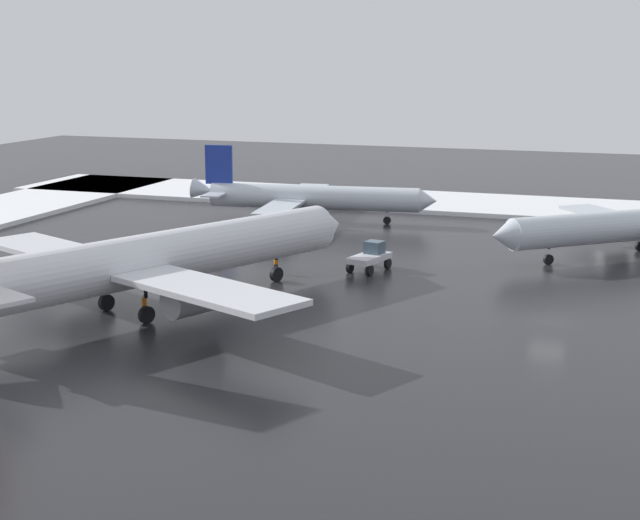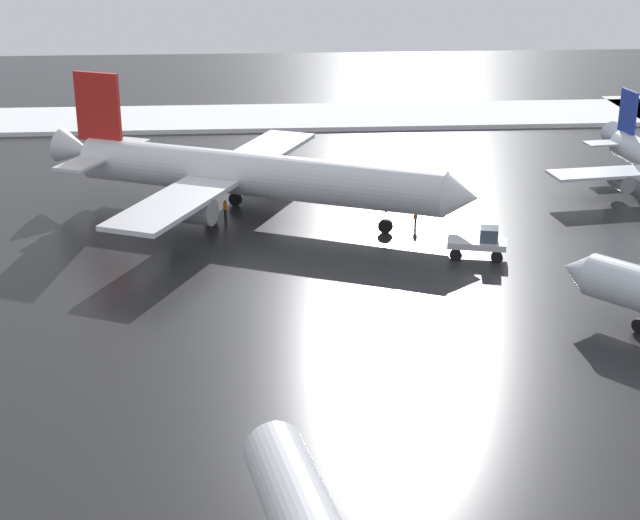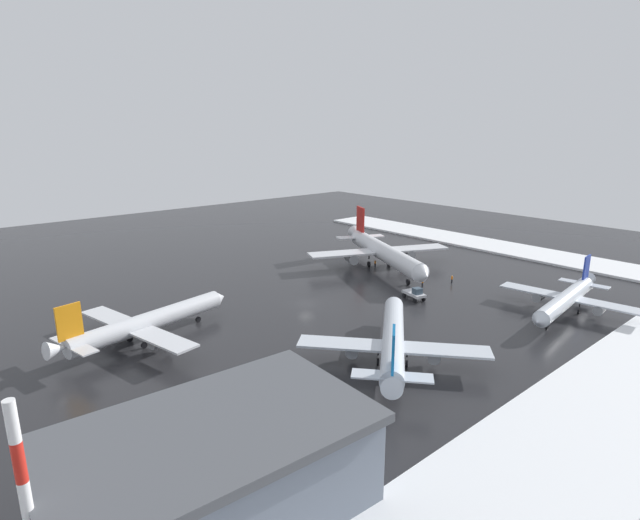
{
  "view_description": "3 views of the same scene",
  "coord_description": "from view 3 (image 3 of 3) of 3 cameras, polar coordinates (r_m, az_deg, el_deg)",
  "views": [
    {
      "loc": [
        -6.6,
        69.48,
        19.19
      ],
      "look_at": [
        15.8,
        4.48,
        4.28
      ],
      "focal_mm": 55.0,
      "sensor_mm": 36.0,
      "label": 1
    },
    {
      "loc": [
        -55.22,
        6.1,
        27.61
      ],
      "look_at": [
        10.83,
        1.5,
        2.31
      ],
      "focal_mm": 55.0,
      "sensor_mm": 36.0,
      "label": 2
    },
    {
      "loc": [
        -54.27,
        -66.37,
        30.81
      ],
      "look_at": [
        11.01,
        8.76,
        4.61
      ],
      "focal_mm": 28.0,
      "sensor_mm": 36.0,
      "label": 3
    }
  ],
  "objects": [
    {
      "name": "ground_crew_by_nose_gear",
      "position": [
        106.23,
        14.84,
        -2.07
      ],
      "size": [
        0.36,
        0.36,
        1.71
      ],
      "rotation": [
        0.0,
        0.0,
        4.58
      ],
      "color": "black",
      "rests_on": "ground_plane"
    },
    {
      "name": "airplane_parked_starboard",
      "position": [
        94.99,
        26.35,
        -4.01
      ],
      "size": [
        28.29,
        23.56,
        8.4
      ],
      "rotation": [
        0.0,
        0.0,
        3.27
      ],
      "color": "silver",
      "rests_on": "ground_plane"
    },
    {
      "name": "airplane_distant_tail",
      "position": [
        79.06,
        -19.26,
        -6.76
      ],
      "size": [
        29.77,
        24.9,
        8.89
      ],
      "rotation": [
        0.0,
        0.0,
        0.2
      ],
      "color": "silver",
      "rests_on": "ground_plane"
    },
    {
      "name": "antenna_mast",
      "position": [
        38.1,
        -30.28,
        -24.25
      ],
      "size": [
        0.7,
        0.7,
        16.08
      ],
      "color": "red",
      "rests_on": "ground_plane"
    },
    {
      "name": "pushback_tug",
      "position": [
        94.33,
        10.79,
        -3.76
      ],
      "size": [
        3.22,
        4.99,
        2.5
      ],
      "rotation": [
        0.0,
        0.0,
        4.48
      ],
      "color": "silver",
      "rests_on": "ground_plane"
    },
    {
      "name": "snow_bank_far",
      "position": [
        64.39,
        29.17,
        -15.61
      ],
      "size": [
        152.0,
        16.0,
        0.53
      ],
      "primitive_type": "cube",
      "color": "white",
      "rests_on": "ground_plane"
    },
    {
      "name": "cargo_hangar",
      "position": [
        43.63,
        -12.09,
        -22.81
      ],
      "size": [
        25.8,
        16.38,
        8.8
      ],
      "rotation": [
        0.0,
        0.0,
        -0.06
      ],
      "color": "slate",
      "rests_on": "ground_plane"
    },
    {
      "name": "airplane_foreground_jet",
      "position": [
        113.46,
        7.26,
        0.93
      ],
      "size": [
        32.21,
        37.92,
        11.95
      ],
      "rotation": [
        0.0,
        0.0,
        4.28
      ],
      "color": "silver",
      "rests_on": "ground_plane"
    },
    {
      "name": "snow_bank_right",
      "position": [
        141.58,
        19.83,
        1.4
      ],
      "size": [
        14.0,
        116.0,
        0.53
      ],
      "primitive_type": "cube",
      "color": "white",
      "rests_on": "ground_plane"
    },
    {
      "name": "airplane_parked_portside",
      "position": [
        69.52,
        8.35,
        -8.97
      ],
      "size": [
        25.38,
        23.44,
        9.18
      ],
      "rotation": [
        0.0,
        0.0,
        0.7
      ],
      "color": "silver",
      "rests_on": "ground_plane"
    },
    {
      "name": "ground_crew_near_tug",
      "position": [
        115.19,
        6.32,
        -0.36
      ],
      "size": [
        0.36,
        0.36,
        1.71
      ],
      "rotation": [
        0.0,
        0.0,
        1.02
      ],
      "color": "black",
      "rests_on": "ground_plane"
    },
    {
      "name": "ground_plane",
      "position": [
        91.1,
        -1.62,
        -5.02
      ],
      "size": [
        240.0,
        240.0,
        0.0
      ],
      "primitive_type": "plane",
      "color": "#232326"
    },
    {
      "name": "ground_crew_beside_wing",
      "position": [
        102.31,
        11.63,
        -2.52
      ],
      "size": [
        0.36,
        0.36,
        1.71
      ],
      "rotation": [
        0.0,
        0.0,
        1.59
      ],
      "color": "black",
      "rests_on": "ground_plane"
    }
  ]
}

